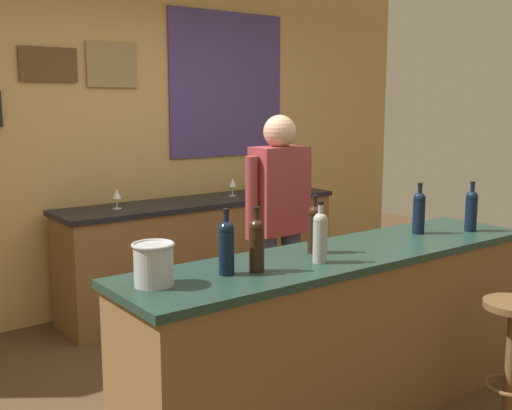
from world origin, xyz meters
name	(u,v)px	position (x,y,z in m)	size (l,w,h in m)	color
ground_plane	(293,387)	(0.00, 0.00, 0.00)	(10.00, 10.00, 0.00)	#4C3823
back_wall	(137,136)	(0.01, 2.03, 1.42)	(6.00, 0.09, 2.80)	tan
bar_counter	(342,334)	(0.00, -0.40, 0.46)	(2.54, 0.60, 0.92)	brown
side_counter	(203,253)	(0.40, 1.65, 0.45)	(2.44, 0.56, 0.90)	brown
bartender	(279,221)	(0.20, 0.39, 0.94)	(0.52, 0.21, 1.62)	#384766
bar_stool	(512,342)	(0.64, -1.02, 0.46)	(0.32, 0.32, 0.68)	brown
wine_bottle_a	(226,246)	(-0.74, -0.39, 1.06)	(0.07, 0.07, 0.31)	black
wine_bottle_b	(257,243)	(-0.60, -0.44, 1.06)	(0.07, 0.07, 0.31)	black
wine_bottle_c	(320,235)	(-0.25, -0.49, 1.06)	(0.07, 0.07, 0.31)	#999E99
wine_bottle_d	(315,227)	(-0.14, -0.32, 1.06)	(0.07, 0.07, 0.31)	black
wine_bottle_e	(419,211)	(0.68, -0.34, 1.06)	(0.07, 0.07, 0.31)	black
wine_bottle_f	(471,209)	(0.99, -0.49, 1.06)	(0.07, 0.07, 0.31)	black
ice_bucket	(154,263)	(-1.09, -0.35, 1.02)	(0.19, 0.19, 0.19)	#B7BABF
wine_glass_a	(117,194)	(-0.35, 1.66, 1.01)	(0.07, 0.07, 0.16)	silver
wine_glass_b	(232,183)	(0.73, 1.67, 1.01)	(0.07, 0.07, 0.16)	silver
wine_glass_c	(283,180)	(1.20, 1.56, 1.01)	(0.07, 0.07, 0.16)	silver
coffee_mug	(258,187)	(1.04, 1.72, 0.95)	(0.12, 0.08, 0.09)	#338C4C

